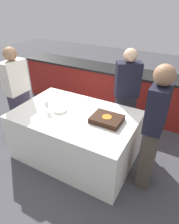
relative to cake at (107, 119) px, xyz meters
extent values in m
plane|color=#424247|center=(-0.48, -0.04, -0.80)|extent=(14.00, 14.00, 0.00)
cube|color=maroon|center=(-0.48, 1.60, -0.36)|extent=(4.40, 0.55, 0.88)
cube|color=black|center=(-0.48, 1.60, 0.10)|extent=(4.40, 0.58, 0.04)
cube|color=white|center=(-0.48, -0.04, -0.42)|extent=(1.75, 1.14, 0.76)
cube|color=#B7B2AD|center=(0.00, 0.00, -0.03)|extent=(0.44, 0.36, 0.00)
cube|color=black|center=(0.00, 0.00, 0.00)|extent=(0.40, 0.32, 0.07)
cylinder|color=orange|center=(0.00, 0.00, 0.04)|extent=(0.13, 0.13, 0.00)
cylinder|color=white|center=(-0.71, -0.08, -0.02)|extent=(0.20, 0.20, 0.04)
cylinder|color=white|center=(-0.87, -0.17, -0.03)|extent=(0.06, 0.06, 0.00)
cylinder|color=white|center=(-0.87, -0.17, 0.00)|extent=(0.01, 0.01, 0.06)
cylinder|color=white|center=(-0.87, -0.17, 0.08)|extent=(0.05, 0.05, 0.10)
cylinder|color=white|center=(0.08, 0.34, -0.03)|extent=(0.21, 0.21, 0.00)
cube|color=#282833|center=(0.00, 0.75, -0.38)|extent=(0.36, 0.30, 0.83)
cube|color=black|center=(0.00, 0.75, 0.30)|extent=(0.42, 0.37, 0.54)
sphere|color=#D8AD89|center=(0.00, 0.75, 0.67)|extent=(0.20, 0.20, 0.20)
cube|color=#383347|center=(-1.58, -0.04, -0.37)|extent=(0.16, 0.33, 0.84)
cube|color=silver|center=(-1.58, -0.04, 0.31)|extent=(0.20, 0.39, 0.52)
sphere|color=#936B4C|center=(-1.58, -0.04, 0.67)|extent=(0.20, 0.20, 0.20)
cube|color=#4C4238|center=(0.62, -0.04, -0.35)|extent=(0.16, 0.30, 0.88)
cube|color=black|center=(0.62, -0.04, 0.36)|extent=(0.20, 0.35, 0.54)
sphere|color=#936B4C|center=(0.62, -0.04, 0.74)|extent=(0.22, 0.22, 0.22)
camera|label=1|loc=(0.87, -2.06, 1.45)|focal=32.00mm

